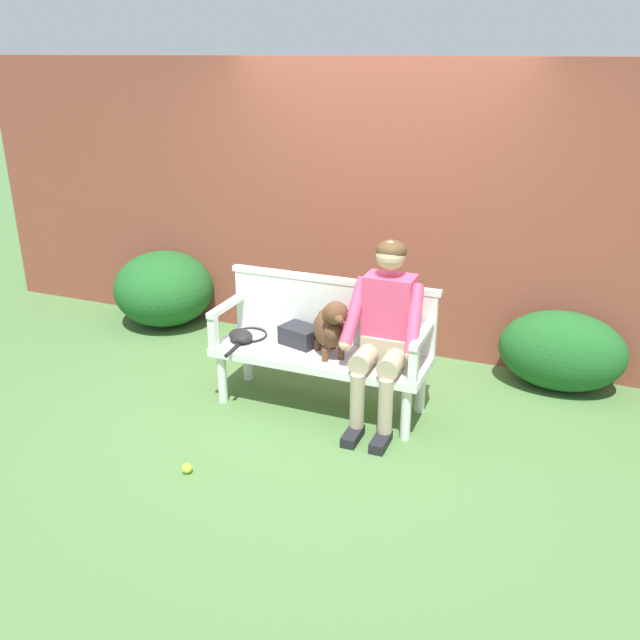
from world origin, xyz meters
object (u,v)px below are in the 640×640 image
object	(u,v)px
tennis_racket	(247,336)
baseball_glove	(241,336)
garden_bench	(320,359)
sports_bag	(300,335)
person_seated	(385,328)
tennis_ball	(187,468)
dog_on_bench	(331,327)

from	to	relation	value
tennis_racket	baseball_glove	xyz separation A→B (m)	(-0.01, -0.08, 0.04)
garden_bench	sports_bag	distance (m)	0.24
garden_bench	sports_bag	bearing A→B (deg)	157.52
tennis_racket	baseball_glove	bearing A→B (deg)	-96.23
person_seated	tennis_ball	distance (m)	1.60
garden_bench	person_seated	world-z (taller)	person_seated
garden_bench	baseball_glove	xyz separation A→B (m)	(-0.62, -0.04, 0.10)
dog_on_bench	tennis_ball	distance (m)	1.37
dog_on_bench	tennis_ball	world-z (taller)	dog_on_bench
person_seated	tennis_ball	bearing A→B (deg)	-130.47
garden_bench	tennis_ball	xyz separation A→B (m)	(-0.45, -1.12, -0.35)
garden_bench	dog_on_bench	size ratio (longest dim) A/B	3.47
dog_on_bench	sports_bag	distance (m)	0.35
person_seated	sports_bag	distance (m)	0.71
garden_bench	person_seated	xyz separation A→B (m)	(0.49, -0.02, 0.33)
garden_bench	baseball_glove	world-z (taller)	baseball_glove
person_seated	tennis_ball	xyz separation A→B (m)	(-0.94, -1.10, -0.69)
tennis_racket	dog_on_bench	bearing A→B (deg)	-6.64
person_seated	dog_on_bench	distance (m)	0.39
person_seated	baseball_glove	world-z (taller)	person_seated
garden_bench	tennis_racket	size ratio (longest dim) A/B	2.77
person_seated	sports_bag	size ratio (longest dim) A/B	4.70
sports_bag	baseball_glove	bearing A→B (deg)	-164.11
tennis_racket	person_seated	bearing A→B (deg)	-2.83
baseball_glove	dog_on_bench	bearing A→B (deg)	38.92
dog_on_bench	sports_bag	xyz separation A→B (m)	(-0.29, 0.12, -0.16)
dog_on_bench	tennis_racket	size ratio (longest dim) A/B	0.80
dog_on_bench	tennis_racket	distance (m)	0.75
garden_bench	person_seated	bearing A→B (deg)	-1.89
tennis_racket	sports_bag	size ratio (longest dim) A/B	2.04
sports_bag	tennis_ball	distance (m)	1.32
garden_bench	tennis_ball	bearing A→B (deg)	-112.01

